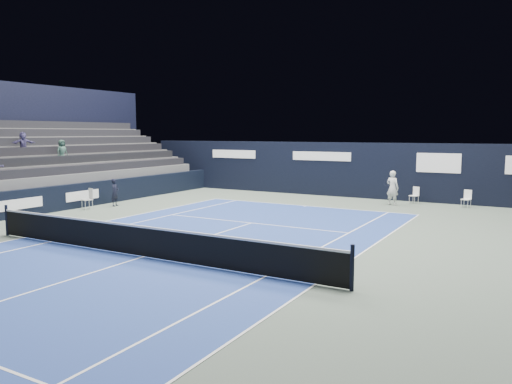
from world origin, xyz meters
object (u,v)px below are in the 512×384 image
Objects in this scene: folding_chair_back_a at (415,192)px; tennis_net at (142,240)px; folding_chair_back_b at (467,197)px; tennis_player at (392,188)px; line_judge_chair at (89,197)px.

folding_chair_back_a is 16.24m from tennis_net.
folding_chair_back_a is at bearing -168.31° from folding_chair_back_b.
line_judge_chair is at bearing -145.31° from tennis_player.
tennis_player reaches higher than folding_chair_back_a.
folding_chair_back_b is 0.86× the size of line_judge_chair.
line_judge_chair reaches higher than folding_chair_back_a.
folding_chair_back_b is 3.56m from tennis_player.
tennis_player reaches higher than folding_chair_back_b.
line_judge_chair is 10.42m from tennis_net.
folding_chair_back_a is at bearing 73.81° from tennis_net.
folding_chair_back_a is at bearing 54.76° from line_judge_chair.
tennis_player reaches higher than tennis_net.
tennis_player is at bearing -145.60° from folding_chair_back_b.
line_judge_chair is (-13.20, -9.81, -0.00)m from folding_chair_back_a.
line_judge_chair reaches higher than folding_chair_back_b.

